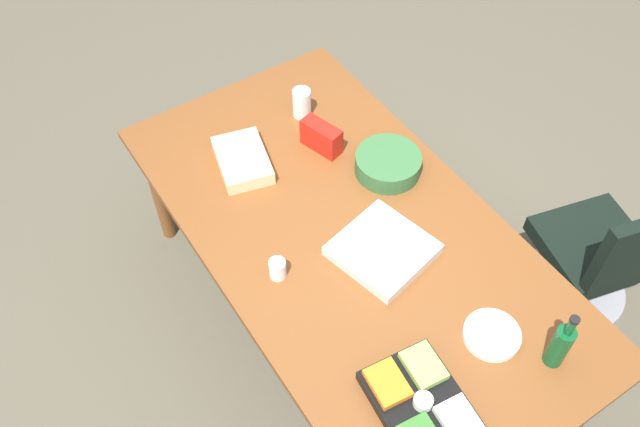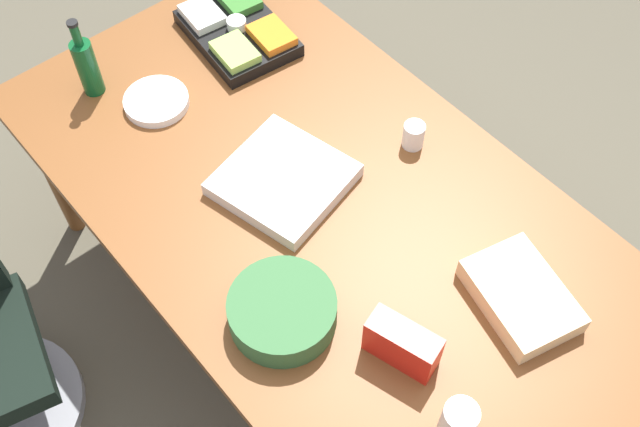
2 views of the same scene
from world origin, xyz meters
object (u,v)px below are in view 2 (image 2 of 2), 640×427
Objects in this scene: paper_plate_stack at (156,101)px; conference_table at (328,219)px; mayo_jar at (458,423)px; salad_bowl at (282,311)px; pizza_box at (283,180)px; wine_bottle at (87,65)px; veggie_tray at (237,31)px; chip_bag_red at (402,344)px; sheet_cake at (521,296)px; paper_cup at (414,135)px.

conference_table is at bearing -166.87° from paper_plate_stack.
mayo_jar reaches higher than salad_bowl.
conference_table is 0.19m from pizza_box.
mayo_jar is 0.50× the size of wine_bottle.
chip_bag_red is (-1.28, 0.41, 0.03)m from veggie_tray.
sheet_cake is 0.71× the size of veggie_tray.
sheet_cake is at bearing -175.30° from pizza_box.
paper_cup is (-0.77, -0.13, 0.01)m from veggie_tray.
paper_plate_stack is 0.73× the size of salad_bowl.
salad_bowl is at bearing 168.64° from paper_plate_stack.
sheet_cake is 0.38m from chip_bag_red.
paper_cup is (-0.88, -0.66, -0.07)m from wine_bottle.
conference_table is 5.03× the size of veggie_tray.
mayo_jar is at bearing 108.97° from sheet_cake.
chip_bag_red is (-1.39, -0.12, -0.05)m from wine_bottle.
salad_bowl is (0.29, 0.17, -0.02)m from chip_bag_red.
conference_table is 25.17× the size of paper_cup.
pizza_box is 1.12× the size of sheet_cake.
sheet_cake is (0.14, -0.41, -0.04)m from mayo_jar.
chip_bag_red is 1.20m from paper_plate_stack.
conference_table is at bearing -19.13° from chip_bag_red.
veggie_tray is at bearing -17.96° from chip_bag_red.
mayo_jar is 0.96m from paper_cup.
paper_plate_stack reaches higher than conference_table.
pizza_box is 0.69m from veggie_tray.
pizza_box is 1.19× the size of wine_bottle.
mayo_jar reaches higher than sheet_cake.
mayo_jar is at bearing 169.41° from chip_bag_red.
veggie_tray reaches higher than sheet_cake.
paper_plate_stack is at bearing -2.18° from mayo_jar.
pizza_box is 1.64× the size of paper_plate_stack.
sheet_cake is 3.56× the size of paper_cup.
sheet_cake is 1.45× the size of paper_plate_stack.
mayo_jar is 0.50× the size of salad_bowl.
paper_cup is 0.75m from salad_bowl.
veggie_tray is 2.05× the size of paper_plate_stack.
mayo_jar is 0.25m from chip_bag_red.
veggie_tray is (-0.12, -0.53, -0.08)m from wine_bottle.
pizza_box is 0.45m from paper_cup.
wine_bottle reaches higher than mayo_jar.
veggie_tray is (1.52, -0.46, -0.04)m from mayo_jar.
conference_table is 7.49× the size of salad_bowl.
wine_bottle is at bearing 77.62° from veggie_tray.
conference_table is 15.07× the size of mayo_jar.
paper_cup is at bearing -73.14° from salad_bowl.
chip_bag_red is (-0.66, 0.12, 0.04)m from pizza_box.
wine_bottle is 0.67× the size of veggie_tray.
mayo_jar is at bearing 177.82° from paper_plate_stack.
wine_bottle is 1.11m from salad_bowl.
conference_table is 0.54m from chip_bag_red.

